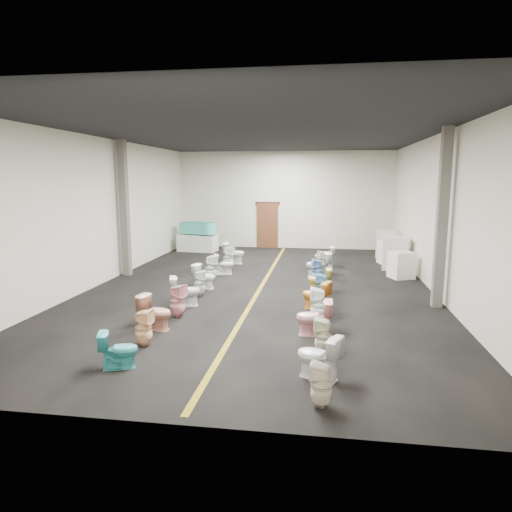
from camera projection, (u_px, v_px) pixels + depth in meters
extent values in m
plane|color=black|center=(261.00, 287.00, 13.88)|extent=(16.00, 16.00, 0.00)
plane|color=black|center=(262.00, 134.00, 13.13)|extent=(16.00, 16.00, 0.00)
plane|color=beige|center=(285.00, 200.00, 21.31)|extent=(10.00, 0.00, 10.00)
plane|color=beige|center=(175.00, 259.00, 5.71)|extent=(10.00, 0.00, 10.00)
plane|color=beige|center=(103.00, 211.00, 14.24)|extent=(0.00, 16.00, 16.00)
plane|color=beige|center=(438.00, 215.00, 12.78)|extent=(0.00, 16.00, 16.00)
cube|color=olive|center=(261.00, 286.00, 13.88)|extent=(0.12, 15.60, 0.01)
cube|color=#562D19|center=(268.00, 226.00, 21.57)|extent=(1.00, 0.10, 2.10)
cube|color=#331C11|center=(268.00, 203.00, 21.40)|extent=(1.15, 0.08, 0.10)
cube|color=#59544C|center=(124.00, 209.00, 15.17)|extent=(0.25, 0.25, 4.50)
cube|color=#59544C|center=(442.00, 219.00, 11.35)|extent=(0.25, 0.25, 4.50)
cube|color=silver|center=(198.00, 243.00, 20.60)|extent=(1.77, 1.02, 0.75)
cube|color=#40B9A4|center=(197.00, 228.00, 20.49)|extent=(1.35, 1.02, 0.50)
cylinder|color=#40B9A4|center=(186.00, 227.00, 20.76)|extent=(0.66, 0.66, 0.50)
cylinder|color=#40B9A4|center=(209.00, 229.00, 20.21)|extent=(0.66, 0.66, 0.50)
cube|color=teal|center=(197.00, 224.00, 20.46)|extent=(1.09, 0.76, 0.20)
cube|color=silver|center=(401.00, 265.00, 15.00)|extent=(0.88, 0.88, 0.88)
cube|color=silver|center=(395.00, 253.00, 16.47)|extent=(0.95, 0.95, 1.18)
cube|color=silver|center=(390.00, 252.00, 17.53)|extent=(0.97, 0.97, 0.90)
cube|color=silver|center=(385.00, 244.00, 19.00)|extent=(0.86, 0.86, 1.11)
imported|color=teal|center=(119.00, 350.00, 7.86)|extent=(0.74, 0.56, 0.66)
imported|color=#FAC497|center=(144.00, 328.00, 8.90)|extent=(0.37, 0.36, 0.74)
imported|color=tan|center=(155.00, 312.00, 9.89)|extent=(0.82, 0.57, 0.76)
imported|color=pink|center=(178.00, 301.00, 10.75)|extent=(0.46, 0.46, 0.80)
imported|color=silver|center=(185.00, 291.00, 11.72)|extent=(0.86, 0.65, 0.78)
imported|color=silver|center=(199.00, 283.00, 12.70)|extent=(0.40, 0.40, 0.74)
imported|color=white|center=(204.00, 276.00, 13.64)|extent=(0.78, 0.57, 0.72)
imported|color=white|center=(211.00, 268.00, 14.56)|extent=(0.44, 0.44, 0.85)
imported|color=silver|center=(224.00, 264.00, 15.62)|extent=(0.77, 0.57, 0.70)
imported|color=white|center=(228.00, 257.00, 16.58)|extent=(0.47, 0.47, 0.83)
imported|color=white|center=(234.00, 253.00, 17.55)|extent=(0.84, 0.52, 0.82)
imported|color=beige|center=(321.00, 385.00, 6.50)|extent=(0.35, 0.34, 0.68)
imported|color=white|center=(318.00, 357.00, 7.43)|extent=(0.85, 0.69, 0.76)
imported|color=beige|center=(323.00, 336.00, 8.49)|extent=(0.37, 0.36, 0.70)
imported|color=#EFA4A9|center=(314.00, 318.00, 9.51)|extent=(0.76, 0.44, 0.77)
imported|color=white|center=(318.00, 305.00, 10.36)|extent=(0.38, 0.37, 0.82)
imported|color=orange|center=(316.00, 295.00, 11.40)|extent=(0.82, 0.64, 0.74)
imported|color=#6BA6CE|center=(323.00, 287.00, 12.37)|extent=(0.39, 0.39, 0.71)
imported|color=#DBC455|center=(320.00, 280.00, 13.24)|extent=(0.69, 0.39, 0.70)
imported|color=#71A7D8|center=(318.00, 271.00, 14.33)|extent=(0.42, 0.41, 0.77)
imported|color=silver|center=(318.00, 265.00, 15.16)|extent=(0.91, 0.65, 0.83)
imported|color=#F5E9CC|center=(323.00, 261.00, 16.11)|extent=(0.45, 0.45, 0.74)
imported|color=silver|center=(325.00, 256.00, 17.08)|extent=(0.77, 0.48, 0.75)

